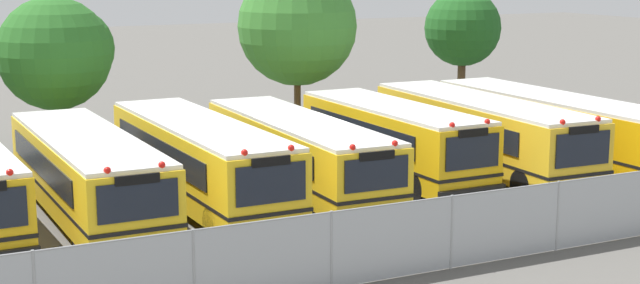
{
  "coord_description": "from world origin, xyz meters",
  "views": [
    {
      "loc": [
        -12.96,
        -27.26,
        7.47
      ],
      "look_at": [
        0.66,
        0.0,
        1.6
      ],
      "focal_mm": 53.25,
      "sensor_mm": 36.0,
      "label": 1
    }
  ],
  "objects_px": {
    "school_bus_2": "(200,160)",
    "tree_3": "(464,26)",
    "school_bus_3": "(298,151)",
    "traffic_cone": "(377,245)",
    "school_bus_6": "(552,125)",
    "school_bus_1": "(87,172)",
    "tree_1": "(60,52)",
    "tree_2": "(301,26)",
    "school_bus_5": "(481,132)",
    "school_bus_4": "(393,139)"
  },
  "relations": [
    {
      "from": "school_bus_3",
      "to": "school_bus_5",
      "type": "xyz_separation_m",
      "value": [
        6.97,
        -0.42,
        0.12
      ]
    },
    {
      "from": "school_bus_3",
      "to": "tree_2",
      "type": "distance_m",
      "value": 10.1
    },
    {
      "from": "tree_2",
      "to": "tree_3",
      "type": "height_order",
      "value": "tree_2"
    },
    {
      "from": "school_bus_2",
      "to": "tree_2",
      "type": "distance_m",
      "value": 12.23
    },
    {
      "from": "school_bus_2",
      "to": "tree_3",
      "type": "height_order",
      "value": "tree_3"
    },
    {
      "from": "school_bus_5",
      "to": "traffic_cone",
      "type": "distance_m",
      "value": 10.68
    },
    {
      "from": "school_bus_6",
      "to": "traffic_cone",
      "type": "distance_m",
      "value": 13.75
    },
    {
      "from": "school_bus_3",
      "to": "tree_3",
      "type": "height_order",
      "value": "tree_3"
    },
    {
      "from": "school_bus_1",
      "to": "school_bus_3",
      "type": "height_order",
      "value": "school_bus_1"
    },
    {
      "from": "school_bus_3",
      "to": "school_bus_2",
      "type": "bearing_deg",
      "value": 7.4
    },
    {
      "from": "school_bus_6",
      "to": "school_bus_4",
      "type": "bearing_deg",
      "value": -0.23
    },
    {
      "from": "tree_1",
      "to": "tree_2",
      "type": "bearing_deg",
      "value": -0.48
    },
    {
      "from": "tree_1",
      "to": "tree_2",
      "type": "xyz_separation_m",
      "value": [
        9.98,
        -0.08,
        0.69
      ]
    },
    {
      "from": "tree_3",
      "to": "school_bus_2",
      "type": "bearing_deg",
      "value": -147.56
    },
    {
      "from": "school_bus_4",
      "to": "school_bus_2",
      "type": "bearing_deg",
      "value": 1.6
    },
    {
      "from": "school_bus_5",
      "to": "tree_1",
      "type": "xyz_separation_m",
      "value": [
        -12.75,
        9.03,
        2.61
      ]
    },
    {
      "from": "tree_2",
      "to": "traffic_cone",
      "type": "xyz_separation_m",
      "value": [
        -5.38,
        -15.75,
        -4.46
      ]
    },
    {
      "from": "school_bus_5",
      "to": "traffic_cone",
      "type": "height_order",
      "value": "school_bus_5"
    },
    {
      "from": "school_bus_3",
      "to": "tree_2",
      "type": "bearing_deg",
      "value": -114.98
    },
    {
      "from": "school_bus_5",
      "to": "tree_1",
      "type": "bearing_deg",
      "value": -33.61
    },
    {
      "from": "tree_1",
      "to": "school_bus_1",
      "type": "bearing_deg",
      "value": -97.31
    },
    {
      "from": "school_bus_1",
      "to": "tree_1",
      "type": "height_order",
      "value": "tree_1"
    },
    {
      "from": "school_bus_1",
      "to": "tree_2",
      "type": "bearing_deg",
      "value": -142.18
    },
    {
      "from": "school_bus_6",
      "to": "school_bus_1",
      "type": "bearing_deg",
      "value": 0.12
    },
    {
      "from": "tree_3",
      "to": "traffic_cone",
      "type": "xyz_separation_m",
      "value": [
        -15.18,
        -17.97,
        -4.03
      ]
    },
    {
      "from": "school_bus_6",
      "to": "tree_1",
      "type": "distance_m",
      "value": 18.64
    },
    {
      "from": "school_bus_3",
      "to": "school_bus_6",
      "type": "height_order",
      "value": "school_bus_6"
    },
    {
      "from": "tree_2",
      "to": "traffic_cone",
      "type": "distance_m",
      "value": 17.23
    },
    {
      "from": "school_bus_1",
      "to": "school_bus_6",
      "type": "height_order",
      "value": "school_bus_6"
    },
    {
      "from": "school_bus_2",
      "to": "school_bus_6",
      "type": "height_order",
      "value": "school_bus_2"
    },
    {
      "from": "school_bus_2",
      "to": "school_bus_3",
      "type": "relative_size",
      "value": 0.99
    },
    {
      "from": "school_bus_1",
      "to": "school_bus_2",
      "type": "xyz_separation_m",
      "value": [
        3.42,
        -0.15,
        0.08
      ]
    },
    {
      "from": "school_bus_2",
      "to": "traffic_cone",
      "type": "distance_m",
      "value": 7.32
    },
    {
      "from": "tree_1",
      "to": "tree_2",
      "type": "relative_size",
      "value": 0.85
    },
    {
      "from": "school_bus_6",
      "to": "tree_1",
      "type": "bearing_deg",
      "value": -28.47
    },
    {
      "from": "traffic_cone",
      "to": "school_bus_2",
      "type": "bearing_deg",
      "value": 108.73
    },
    {
      "from": "tree_1",
      "to": "tree_3",
      "type": "bearing_deg",
      "value": 6.15
    },
    {
      "from": "school_bus_3",
      "to": "school_bus_4",
      "type": "distance_m",
      "value": 3.57
    },
    {
      "from": "school_bus_4",
      "to": "tree_2",
      "type": "relative_size",
      "value": 1.27
    },
    {
      "from": "tree_2",
      "to": "tree_3",
      "type": "xyz_separation_m",
      "value": [
        9.8,
        2.22,
        -0.43
      ]
    },
    {
      "from": "school_bus_6",
      "to": "tree_2",
      "type": "xyz_separation_m",
      "value": [
        -6.3,
        8.59,
        3.36
      ]
    },
    {
      "from": "school_bus_1",
      "to": "school_bus_5",
      "type": "height_order",
      "value": "school_bus_5"
    },
    {
      "from": "school_bus_2",
      "to": "school_bus_5",
      "type": "bearing_deg",
      "value": 179.07
    },
    {
      "from": "school_bus_2",
      "to": "school_bus_4",
      "type": "xyz_separation_m",
      "value": [
        7.07,
        0.3,
        -0.01
      ]
    },
    {
      "from": "school_bus_1",
      "to": "school_bus_3",
      "type": "distance_m",
      "value": 6.92
    },
    {
      "from": "school_bus_3",
      "to": "traffic_cone",
      "type": "xyz_separation_m",
      "value": [
        -1.18,
        -7.23,
        -1.04
      ]
    },
    {
      "from": "tree_1",
      "to": "traffic_cone",
      "type": "distance_m",
      "value": 16.92
    },
    {
      "from": "school_bus_2",
      "to": "school_bus_6",
      "type": "distance_m",
      "value": 14.01
    },
    {
      "from": "traffic_cone",
      "to": "school_bus_4",
      "type": "bearing_deg",
      "value": 56.4
    },
    {
      "from": "school_bus_4",
      "to": "tree_2",
      "type": "xyz_separation_m",
      "value": [
        0.63,
        8.61,
        3.31
      ]
    }
  ]
}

